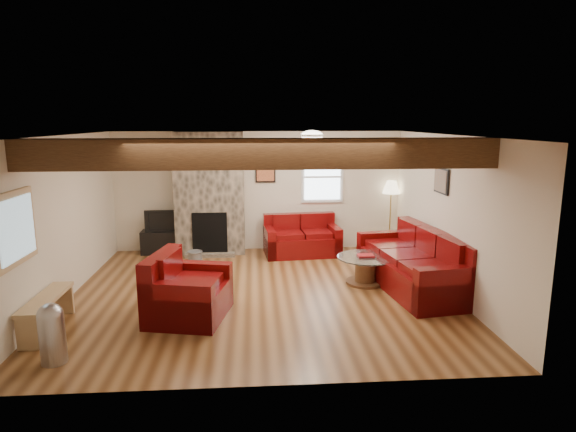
% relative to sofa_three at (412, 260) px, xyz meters
% --- Properties ---
extents(room, '(8.00, 8.00, 8.00)m').
position_rel_sofa_three_xyz_m(room, '(-2.48, -0.10, 0.78)').
color(room, '#5B3418').
rests_on(room, ground).
extents(floor, '(6.00, 6.00, 0.00)m').
position_rel_sofa_three_xyz_m(floor, '(-2.48, -0.10, -0.47)').
color(floor, '#5B3418').
rests_on(floor, ground).
extents(oak_beam, '(6.00, 0.36, 0.38)m').
position_rel_sofa_three_xyz_m(oak_beam, '(-2.48, -1.35, 1.84)').
color(oak_beam, '#351E0F').
rests_on(oak_beam, room).
extents(chimney_breast, '(1.40, 0.67, 2.50)m').
position_rel_sofa_three_xyz_m(chimney_breast, '(-3.48, 2.39, 0.75)').
color(chimney_breast, '#3A352D').
rests_on(chimney_breast, floor).
extents(back_window, '(0.90, 0.08, 1.10)m').
position_rel_sofa_three_xyz_m(back_window, '(-1.13, 2.61, 1.08)').
color(back_window, silver).
rests_on(back_window, room).
extents(hatch_window, '(0.08, 1.00, 0.90)m').
position_rel_sofa_three_xyz_m(hatch_window, '(-5.44, -1.60, 0.98)').
color(hatch_window, tan).
rests_on(hatch_window, room).
extents(ceiling_dome, '(0.40, 0.40, 0.18)m').
position_rel_sofa_three_xyz_m(ceiling_dome, '(-1.58, 0.80, 1.97)').
color(ceiling_dome, white).
rests_on(ceiling_dome, room).
extents(artwork_back, '(0.42, 0.06, 0.52)m').
position_rel_sofa_three_xyz_m(artwork_back, '(-2.33, 2.61, 1.23)').
color(artwork_back, black).
rests_on(artwork_back, room).
extents(artwork_right, '(0.06, 0.55, 0.42)m').
position_rel_sofa_three_xyz_m(artwork_right, '(0.48, 0.20, 1.28)').
color(artwork_right, black).
rests_on(artwork_right, room).
extents(sofa_three, '(1.36, 2.57, 0.95)m').
position_rel_sofa_three_xyz_m(sofa_three, '(0.00, 0.00, 0.00)').
color(sofa_three, '#420407').
rests_on(sofa_three, floor).
extents(loveseat, '(1.58, 1.00, 0.80)m').
position_rel_sofa_three_xyz_m(loveseat, '(-1.61, 2.13, -0.07)').
color(loveseat, '#420407').
rests_on(loveseat, floor).
extents(armchair_red, '(1.19, 1.30, 0.91)m').
position_rel_sofa_three_xyz_m(armchair_red, '(-3.50, -0.98, -0.02)').
color(armchair_red, '#420407').
rests_on(armchair_red, floor).
extents(coffee_table, '(0.96, 0.96, 0.50)m').
position_rel_sofa_three_xyz_m(coffee_table, '(-0.72, 0.25, -0.24)').
color(coffee_table, '#4D2C19').
rests_on(coffee_table, floor).
extents(tv_cabinet, '(0.96, 0.38, 0.48)m').
position_rel_sofa_three_xyz_m(tv_cabinet, '(-4.43, 2.43, -0.23)').
color(tv_cabinet, black).
rests_on(tv_cabinet, floor).
extents(television, '(0.77, 0.10, 0.44)m').
position_rel_sofa_three_xyz_m(television, '(-4.43, 2.43, 0.23)').
color(television, black).
rests_on(television, tv_cabinet).
extents(floor_lamp, '(0.38, 0.38, 1.47)m').
position_rel_sofa_three_xyz_m(floor_lamp, '(0.32, 2.45, 0.78)').
color(floor_lamp, tan).
rests_on(floor_lamp, floor).
extents(pine_bench, '(0.28, 1.22, 0.46)m').
position_rel_sofa_three_xyz_m(pine_bench, '(-5.31, -1.28, -0.25)').
color(pine_bench, tan).
rests_on(pine_bench, floor).
extents(pedal_bin, '(0.34, 0.34, 0.71)m').
position_rel_sofa_three_xyz_m(pedal_bin, '(-4.88, -2.18, -0.12)').
color(pedal_bin, '#ACACB1').
rests_on(pedal_bin, floor).
extents(coal_bucket, '(0.30, 0.30, 0.28)m').
position_rel_sofa_three_xyz_m(coal_bucket, '(-3.72, 1.52, -0.33)').
color(coal_bucket, slate).
rests_on(coal_bucket, floor).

